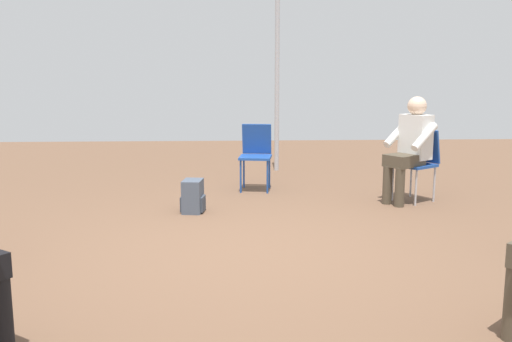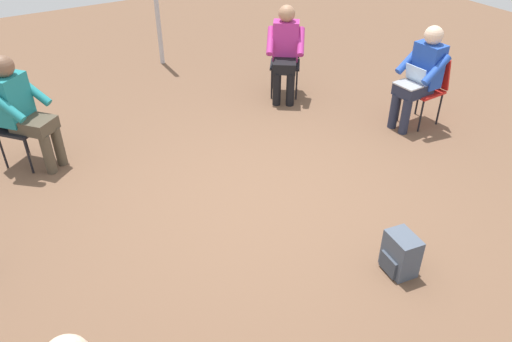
{
  "view_description": "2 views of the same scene",
  "coord_description": "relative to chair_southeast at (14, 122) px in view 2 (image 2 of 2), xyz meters",
  "views": [
    {
      "loc": [
        -0.1,
        -4.69,
        1.52
      ],
      "look_at": [
        0.12,
        -0.25,
        0.75
      ],
      "focal_mm": 40.0,
      "sensor_mm": 36.0,
      "label": 1
    },
    {
      "loc": [
        2.08,
        3.41,
        2.99
      ],
      "look_at": [
        0.2,
        0.27,
        0.57
      ],
      "focal_mm": 35.0,
      "sensor_mm": 36.0,
      "label": 2
    }
  ],
  "objects": [
    {
      "name": "ground_plane",
      "position": [
        -1.87,
        1.97,
        -0.5
      ],
      "size": [
        15.9,
        15.9,
        0.0
      ],
      "primitive_type": "plane",
      "color": "brown"
    },
    {
      "name": "chair_southeast",
      "position": [
        0.0,
        0.0,
        0.0
      ],
      "size": [
        0.58,
        0.59,
        0.85
      ],
      "rotation": [
        0.0,
        0.0,
        0.71
      ],
      "color": "black",
      "rests_on": "ground"
    },
    {
      "name": "chair_southwest",
      "position": [
        -3.52,
        -0.06,
        0.0
      ],
      "size": [
        0.57,
        0.58,
        0.85
      ],
      "rotation": [
        0.0,
        0.0,
        -0.63
      ],
      "color": "black",
      "rests_on": "ground"
    },
    {
      "name": "chair_west",
      "position": [
        -4.52,
        1.58,
        0.0
      ],
      "size": [
        0.46,
        0.42,
        0.85
      ],
      "rotation": [
        0.0,
        0.0,
        -1.52
      ],
      "color": "red",
      "rests_on": "ground"
    },
    {
      "name": "person_with_laptop",
      "position": [
        -4.35,
        1.59,
        0.2
      ],
      "size": [
        0.54,
        0.51,
        1.24
      ],
      "rotation": [
        0.0,
        0.0,
        -1.52
      ],
      "color": "#23283D",
      "rests_on": "ground"
    },
    {
      "name": "person_in_magenta",
      "position": [
        -3.42,
        0.07,
        0.2
      ],
      "size": [
        0.63,
        0.63,
        1.24
      ],
      "rotation": [
        0.0,
        0.0,
        -0.63
      ],
      "color": "black",
      "rests_on": "ground"
    },
    {
      "name": "person_in_teal",
      "position": [
        -0.11,
        0.13,
        0.2
      ],
      "size": [
        0.63,
        0.63,
        1.24
      ],
      "rotation": [
        0.0,
        0.0,
        0.71
      ],
      "color": "#4C4233",
      "rests_on": "ground"
    },
    {
      "name": "backpack_near_laptop_user",
      "position": [
        -2.36,
        3.39,
        -0.34
      ],
      "size": [
        0.27,
        0.3,
        0.36
      ],
      "rotation": [
        0.0,
        0.0,
        4.57
      ],
      "color": "#475160",
      "rests_on": "ground"
    }
  ]
}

